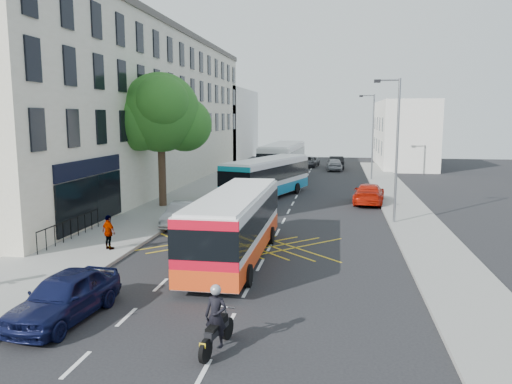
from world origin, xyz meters
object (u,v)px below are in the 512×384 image
at_px(street_tree, 160,113).
at_px(motorbike, 216,320).
at_px(parked_car_blue, 65,296).
at_px(distant_car_dark, 336,162).
at_px(bus_mid, 268,177).
at_px(distant_car_silver, 334,164).
at_px(lamp_far, 372,132).
at_px(bus_far, 283,160).
at_px(lamp_near, 395,143).
at_px(distant_car_grey, 309,162).
at_px(red_hatchback, 369,194).
at_px(bus_near, 235,224).
at_px(parked_car_silver, 182,214).
at_px(pedestrian_far, 109,232).

relative_size(street_tree, motorbike, 4.35).
xyz_separation_m(parked_car_blue, distant_car_dark, (7.83, 46.19, 0.02)).
bearing_deg(bus_mid, distant_car_silver, 94.06).
bearing_deg(lamp_far, bus_far, 178.87).
distance_m(lamp_near, distant_car_grey, 33.45).
bearing_deg(motorbike, lamp_far, 90.49).
distance_m(lamp_near, parked_car_blue, 19.44).
bearing_deg(bus_mid, distant_car_grey, 103.26).
distance_m(red_hatchback, distant_car_dark, 24.03).
relative_size(lamp_near, bus_mid, 0.74).
bearing_deg(bus_near, parked_car_silver, 125.64).
relative_size(street_tree, parked_car_blue, 2.06).
xyz_separation_m(lamp_far, distant_car_silver, (-3.49, 8.79, -3.90)).
relative_size(lamp_near, red_hatchback, 1.62).
bearing_deg(lamp_near, distant_car_dark, 96.14).
bearing_deg(parked_car_blue, distant_car_grey, 89.86).
bearing_deg(bus_near, bus_far, 92.24).
height_order(bus_far, pedestrian_far, bus_far).
distance_m(lamp_near, motorbike, 18.19).
xyz_separation_m(bus_far, distant_car_silver, (4.96, 8.62, -1.11)).
xyz_separation_m(bus_mid, bus_far, (-0.13, 11.92, 0.27)).
bearing_deg(bus_near, bus_mid, 93.33).
relative_size(lamp_far, bus_near, 0.78).
distance_m(street_tree, bus_far, 18.84).
height_order(lamp_far, bus_far, lamp_far).
xyz_separation_m(bus_far, motorbike, (2.30, -36.87, -0.99)).
xyz_separation_m(lamp_far, motorbike, (-6.15, -36.70, -3.77)).
bearing_deg(distant_car_grey, distant_car_dark, -20.88).
xyz_separation_m(red_hatchback, distant_car_silver, (-2.58, 21.96, 0.00)).
height_order(street_tree, bus_near, street_tree).
bearing_deg(bus_far, street_tree, -107.48).
distance_m(bus_far, red_hatchback, 15.36).
height_order(bus_near, pedestrian_far, bus_near).
height_order(lamp_far, motorbike, lamp_far).
bearing_deg(bus_far, parked_car_blue, -91.81).
relative_size(bus_near, red_hatchback, 2.08).
distance_m(bus_near, parked_car_blue, 8.13).
distance_m(bus_near, pedestrian_far, 5.84).
bearing_deg(parked_car_silver, lamp_near, 10.67).
distance_m(parked_car_blue, pedestrian_far, 7.55).
relative_size(lamp_far, parked_car_silver, 2.01).
xyz_separation_m(street_tree, parked_car_silver, (3.03, -5.25, -5.64)).
xyz_separation_m(motorbike, pedestrian_far, (-7.05, 8.51, 0.09)).
height_order(lamp_near, bus_near, lamp_near).
relative_size(street_tree, bus_mid, 0.81).
bearing_deg(distant_car_dark, parked_car_blue, 76.43).
xyz_separation_m(street_tree, pedestrian_far, (1.51, -11.16, -5.36)).
bearing_deg(lamp_far, parked_car_silver, -117.64).
height_order(parked_car_silver, distant_car_dark, distant_car_dark).
bearing_deg(parked_car_silver, distant_car_dark, 75.37).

